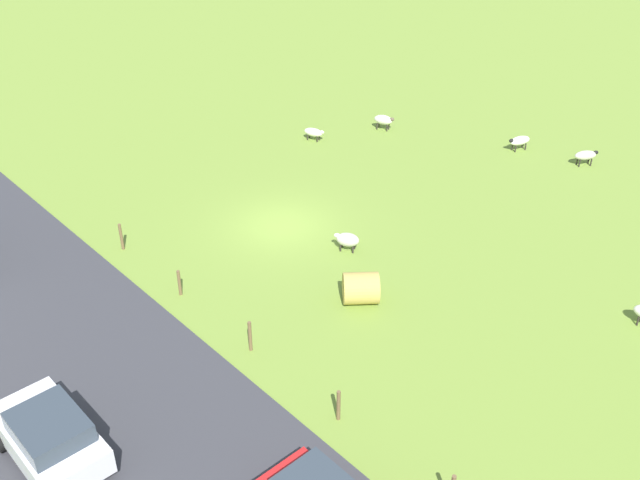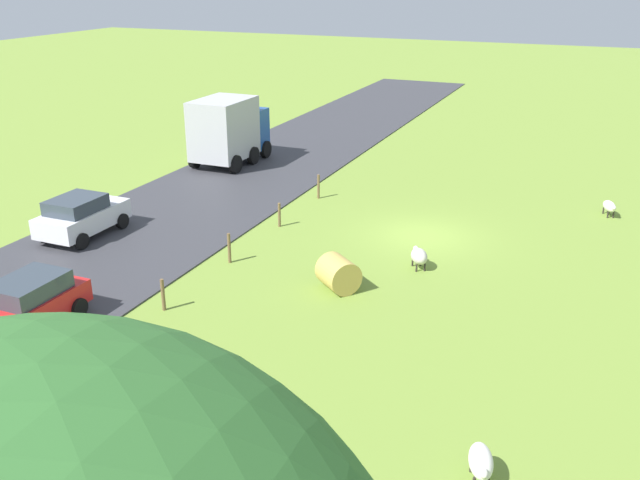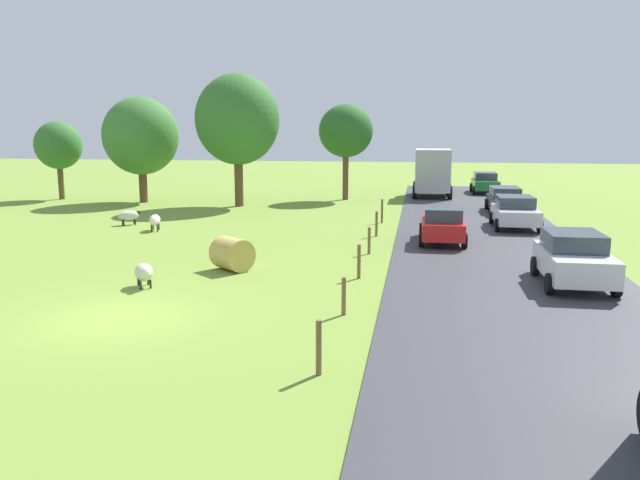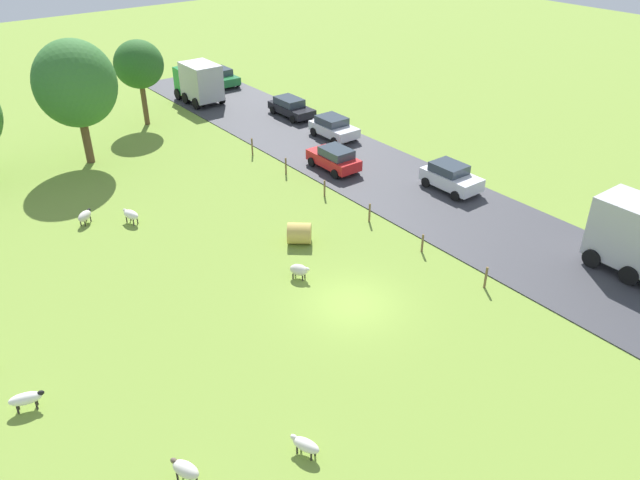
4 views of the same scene
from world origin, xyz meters
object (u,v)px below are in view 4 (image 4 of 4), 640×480
(sheep_2, at_px, (85,216))
(truck_1, at_px, (199,81))
(sheep_6, at_px, (131,215))
(car_0, at_px, (334,158))
(car_3, at_px, (222,77))
(car_4, at_px, (291,107))
(tree_1, at_px, (75,84))
(tree_3, at_px, (139,65))
(car_1, at_px, (333,127))
(sheep_0, at_px, (26,399))
(sheep_3, at_px, (305,445))
(car_2, at_px, (451,177))
(sheep_4, at_px, (185,469))
(sheep_1, at_px, (299,270))
(hay_bale_0, at_px, (299,233))

(sheep_2, relative_size, truck_1, 0.24)
(sheep_6, relative_size, car_0, 0.32)
(car_3, height_order, car_4, car_3)
(tree_1, height_order, tree_3, tree_1)
(sheep_6, bearing_deg, car_1, 11.00)
(sheep_0, distance_m, sheep_3, 10.63)
(tree_3, relative_size, car_2, 1.75)
(sheep_4, bearing_deg, sheep_2, 79.72)
(sheep_3, bearing_deg, tree_3, 74.48)
(sheep_6, distance_m, car_2, 19.65)
(sheep_1, height_order, car_3, car_3)
(truck_1, bearing_deg, car_4, -62.50)
(sheep_3, distance_m, hay_bale_0, 14.35)
(tree_1, relative_size, truck_1, 1.78)
(car_0, relative_size, car_3, 1.00)
(sheep_1, relative_size, truck_1, 0.23)
(sheep_2, distance_m, tree_1, 10.63)
(sheep_0, relative_size, car_0, 0.33)
(car_2, relative_size, car_3, 0.97)
(sheep_0, bearing_deg, sheep_1, 3.88)
(sheep_3, distance_m, sheep_6, 19.56)
(sheep_1, height_order, hay_bale_0, hay_bale_0)
(hay_bale_0, xyz_separation_m, car_4, (11.63, 17.20, 0.26))
(car_3, relative_size, car_4, 0.88)
(sheep_6, height_order, car_4, car_4)
(sheep_2, xyz_separation_m, tree_1, (3.42, 8.71, 5.05))
(tree_3, xyz_separation_m, car_2, (10.14, -23.38, -3.88))
(sheep_6, xyz_separation_m, car_2, (17.82, -8.25, 0.39))
(sheep_4, distance_m, sheep_6, 18.83)
(sheep_3, relative_size, car_4, 0.27)
(sheep_4, bearing_deg, hay_bale_0, 40.39)
(sheep_4, bearing_deg, car_3, 58.71)
(tree_3, relative_size, car_1, 1.71)
(car_1, bearing_deg, sheep_6, -169.00)
(sheep_6, distance_m, truck_1, 22.33)
(car_3, bearing_deg, sheep_6, -130.66)
(tree_3, xyz_separation_m, car_0, (6.25, -16.45, -3.92))
(sheep_2, relative_size, car_4, 0.26)
(hay_bale_0, relative_size, car_1, 0.33)
(tree_1, xyz_separation_m, truck_1, (12.52, 7.23, -3.65))
(car_1, bearing_deg, sheep_0, -150.78)
(sheep_4, bearing_deg, sheep_3, -21.82)
(sheep_6, height_order, car_1, car_1)
(sheep_2, bearing_deg, sheep_6, -36.05)
(sheep_3, relative_size, hay_bale_0, 0.94)
(sheep_6, bearing_deg, tree_3, 63.06)
(hay_bale_0, distance_m, truck_1, 26.34)
(sheep_2, relative_size, sheep_6, 0.92)
(sheep_1, xyz_separation_m, car_3, (13.63, 31.40, 0.39))
(tree_3, height_order, truck_1, tree_3)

